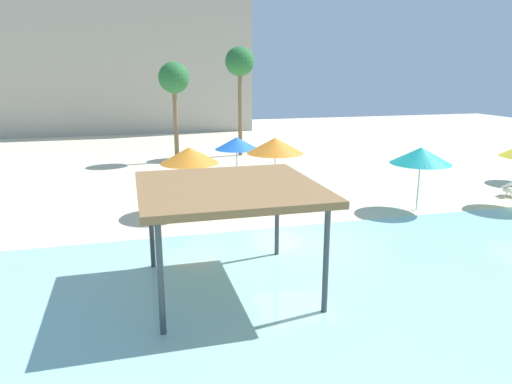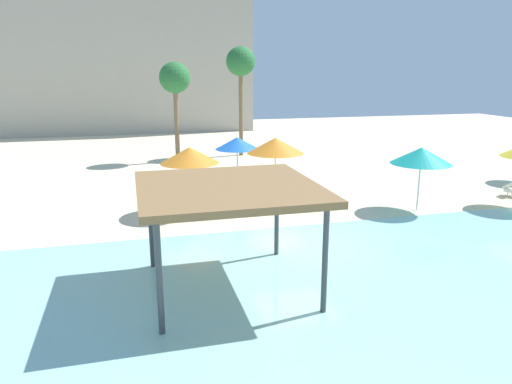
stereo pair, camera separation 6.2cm
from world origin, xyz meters
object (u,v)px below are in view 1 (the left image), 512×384
Objects in this scene: lounge_chair_2 at (227,189)px; palm_tree_1 at (174,80)px; shade_pavilion at (229,191)px; beach_umbrella_orange_0 at (189,155)px; beach_umbrella_orange_2 at (275,146)px; beach_umbrella_teal_1 at (421,156)px; palm_tree_0 at (240,65)px; beach_umbrella_blue_4 at (237,143)px.

lounge_chair_2 is 10.47m from palm_tree_1.
palm_tree_1 is at bearing 88.36° from shade_pavilion.
shade_pavilion is at bearing -89.26° from beach_umbrella_orange_0.
palm_tree_1 is at bearing 107.62° from beach_umbrella_orange_2.
palm_tree_1 reaches higher than beach_umbrella_teal_1.
beach_umbrella_orange_2 is 0.45× the size of palm_tree_1.
palm_tree_1 is (-4.40, -1.14, -0.94)m from palm_tree_0.
shade_pavilion is at bearing -114.54° from beach_umbrella_orange_2.
lounge_chair_2 is 0.32× the size of palm_tree_1.
palm_tree_0 reaches higher than lounge_chair_2.
beach_umbrella_orange_0 is 14.12m from palm_tree_0.
beach_umbrella_teal_1 is 0.95× the size of beach_umbrella_orange_2.
beach_umbrella_teal_1 is 0.43× the size of palm_tree_1.
shade_pavilion is 10.34m from beach_umbrella_teal_1.
shade_pavilion is at bearing -150.16° from beach_umbrella_teal_1.
beach_umbrella_teal_1 reaches higher than beach_umbrella_blue_4.
beach_umbrella_blue_4 is at bearing -75.22° from palm_tree_1.
palm_tree_1 reaches higher than shade_pavilion.
palm_tree_1 is (-8.43, 13.56, 2.74)m from beach_umbrella_teal_1.
beach_umbrella_orange_0 is 0.97× the size of beach_umbrella_orange_2.
palm_tree_0 is (2.30, 9.09, 3.76)m from beach_umbrella_blue_4.
beach_umbrella_orange_0 is at bearing -111.60° from palm_tree_0.
shade_pavilion is 9.20m from beach_umbrella_orange_2.
beach_umbrella_orange_0 is 0.44× the size of palm_tree_1.
shade_pavilion is 1.63× the size of beach_umbrella_orange_2.
beach_umbrella_blue_4 is (-1.19, 2.39, -0.20)m from beach_umbrella_orange_2.
shade_pavilion is at bearing -91.64° from palm_tree_1.
beach_umbrella_teal_1 is at bearing 30.10° from lounge_chair_2.
beach_umbrella_teal_1 is 6.07m from beach_umbrella_orange_2.
beach_umbrella_teal_1 is 15.68m from palm_tree_0.
shade_pavilion is 1.67× the size of beach_umbrella_orange_0.
beach_umbrella_teal_1 is at bearing -41.57° from beach_umbrella_blue_4.
beach_umbrella_orange_0 is 1.37× the size of lounge_chair_2.
beach_umbrella_blue_4 is 1.28× the size of lounge_chair_2.
beach_umbrella_orange_2 is at bearing -72.38° from palm_tree_1.
shade_pavilion reaches higher than beach_umbrella_blue_4.
shade_pavilion is at bearing -103.76° from beach_umbrella_blue_4.
beach_umbrella_blue_4 is 0.41× the size of palm_tree_1.
lounge_chair_2 is (1.94, 2.28, -2.03)m from beach_umbrella_orange_0.
palm_tree_0 is (5.03, 12.69, 3.61)m from beach_umbrella_orange_0.
beach_umbrella_orange_2 is at bearing 17.23° from beach_umbrella_orange_0.
palm_tree_1 is at bearing 104.78° from beach_umbrella_blue_4.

